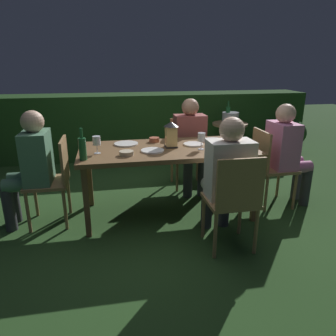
{
  "coord_description": "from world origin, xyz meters",
  "views": [
    {
      "loc": [
        -0.59,
        -3.13,
        1.58
      ],
      "look_at": [
        0.0,
        0.0,
        0.51
      ],
      "focal_mm": 34.27,
      "sensor_mm": 36.0,
      "label": 1
    }
  ],
  "objects_px": {
    "potted_plant_by_hedge": "(293,136)",
    "chair_head_far": "(269,164)",
    "person_in_pink": "(287,150)",
    "plate_a": "(193,144)",
    "dining_table": "(168,153)",
    "wine_glass_b": "(228,141)",
    "person_in_rust": "(191,141)",
    "wine_glass_c": "(233,131)",
    "side_table": "(229,136)",
    "wine_glass_d": "(97,142)",
    "chair_side_left_b": "(234,199)",
    "person_in_green": "(31,164)",
    "bowl_olives": "(126,153)",
    "chair_head_near": "(54,177)",
    "chair_side_right_b": "(187,149)",
    "plate_d": "(214,140)",
    "plate_b": "(126,144)",
    "green_bottle_on_table": "(82,148)",
    "wine_glass_a": "(201,138)",
    "person_in_cream": "(226,174)",
    "plate_c": "(152,151)",
    "bowl_bread": "(154,140)",
    "ice_bucket": "(230,117)",
    "lantern_centerpiece": "(171,133)"
  },
  "relations": [
    {
      "from": "person_in_pink",
      "to": "plate_a",
      "type": "distance_m",
      "value": 1.06
    },
    {
      "from": "chair_side_right_b",
      "to": "bowl_olives",
      "type": "bearing_deg",
      "value": -129.72
    },
    {
      "from": "person_in_rust",
      "to": "ice_bucket",
      "type": "xyz_separation_m",
      "value": [
        0.91,
        1.03,
        0.1
      ]
    },
    {
      "from": "person_in_cream",
      "to": "person_in_rust",
      "type": "bearing_deg",
      "value": 90.0
    },
    {
      "from": "plate_b",
      "to": "person_in_pink",
      "type": "bearing_deg",
      "value": -7.05
    },
    {
      "from": "person_in_green",
      "to": "chair_head_far",
      "type": "height_order",
      "value": "person_in_green"
    },
    {
      "from": "person_in_cream",
      "to": "wine_glass_c",
      "type": "relative_size",
      "value": 6.8
    },
    {
      "from": "bowl_olives",
      "to": "bowl_bread",
      "type": "bearing_deg",
      "value": 54.9
    },
    {
      "from": "chair_side_left_b",
      "to": "chair_side_right_b",
      "type": "height_order",
      "value": "same"
    },
    {
      "from": "lantern_centerpiece",
      "to": "plate_a",
      "type": "xyz_separation_m",
      "value": [
        0.25,
        0.04,
        -0.14
      ]
    },
    {
      "from": "chair_side_left_b",
      "to": "chair_head_far",
      "type": "bearing_deg",
      "value": 47.64
    },
    {
      "from": "plate_b",
      "to": "green_bottle_on_table",
      "type": "bearing_deg",
      "value": -129.96
    },
    {
      "from": "chair_head_far",
      "to": "plate_b",
      "type": "height_order",
      "value": "chair_head_far"
    },
    {
      "from": "person_in_rust",
      "to": "wine_glass_a",
      "type": "xyz_separation_m",
      "value": [
        -0.09,
        -0.74,
        0.21
      ]
    },
    {
      "from": "side_table",
      "to": "ice_bucket",
      "type": "xyz_separation_m",
      "value": [
        -0.0,
        0.0,
        0.31
      ]
    },
    {
      "from": "dining_table",
      "to": "wine_glass_c",
      "type": "height_order",
      "value": "wine_glass_c"
    },
    {
      "from": "chair_head_near",
      "to": "chair_side_right_b",
      "type": "distance_m",
      "value": 1.75
    },
    {
      "from": "wine_glass_b",
      "to": "potted_plant_by_hedge",
      "type": "xyz_separation_m",
      "value": [
        1.94,
        1.99,
        -0.48
      ]
    },
    {
      "from": "dining_table",
      "to": "person_in_rust",
      "type": "bearing_deg",
      "value": 56.83
    },
    {
      "from": "plate_c",
      "to": "side_table",
      "type": "relative_size",
      "value": 0.36
    },
    {
      "from": "green_bottle_on_table",
      "to": "wine_glass_a",
      "type": "relative_size",
      "value": 1.72
    },
    {
      "from": "wine_glass_a",
      "to": "plate_a",
      "type": "xyz_separation_m",
      "value": [
        -0.03,
        0.19,
        -0.11
      ]
    },
    {
      "from": "dining_table",
      "to": "wine_glass_b",
      "type": "xyz_separation_m",
      "value": [
        0.53,
        -0.3,
        0.17
      ]
    },
    {
      "from": "wine_glass_b",
      "to": "wine_glass_d",
      "type": "bearing_deg",
      "value": 170.05
    },
    {
      "from": "plate_b",
      "to": "wine_glass_d",
      "type": "bearing_deg",
      "value": -134.7
    },
    {
      "from": "chair_head_near",
      "to": "person_in_pink",
      "type": "relative_size",
      "value": 0.76
    },
    {
      "from": "chair_side_right_b",
      "to": "wine_glass_c",
      "type": "xyz_separation_m",
      "value": [
        0.36,
        -0.66,
        0.36
      ]
    },
    {
      "from": "wine_glass_c",
      "to": "person_in_rust",
      "type": "bearing_deg",
      "value": 127.78
    },
    {
      "from": "bowl_olives",
      "to": "wine_glass_b",
      "type": "bearing_deg",
      "value": -5.9
    },
    {
      "from": "plate_d",
      "to": "bowl_bread",
      "type": "bearing_deg",
      "value": 171.88
    },
    {
      "from": "person_in_rust",
      "to": "potted_plant_by_hedge",
      "type": "height_order",
      "value": "person_in_rust"
    },
    {
      "from": "wine_glass_b",
      "to": "plate_d",
      "type": "bearing_deg",
      "value": 87.61
    },
    {
      "from": "chair_side_left_b",
      "to": "side_table",
      "type": "relative_size",
      "value": 1.35
    },
    {
      "from": "ice_bucket",
      "to": "chair_side_left_b",
      "type": "bearing_deg",
      "value": -110.21
    },
    {
      "from": "potted_plant_by_hedge",
      "to": "chair_head_far",
      "type": "bearing_deg",
      "value": -128.05
    },
    {
      "from": "wine_glass_c",
      "to": "chair_side_right_b",
      "type": "bearing_deg",
      "value": 118.57
    },
    {
      "from": "person_in_green",
      "to": "plate_d",
      "type": "bearing_deg",
      "value": 5.58
    },
    {
      "from": "chair_head_near",
      "to": "person_in_green",
      "type": "bearing_deg",
      "value": 180.0
    },
    {
      "from": "wine_glass_b",
      "to": "side_table",
      "type": "xyz_separation_m",
      "value": [
        0.78,
        1.95,
        -0.42
      ]
    },
    {
      "from": "chair_side_left_b",
      "to": "lantern_centerpiece",
      "type": "bearing_deg",
      "value": 113.77
    },
    {
      "from": "chair_side_left_b",
      "to": "plate_b",
      "type": "height_order",
      "value": "chair_side_left_b"
    },
    {
      "from": "person_in_rust",
      "to": "bowl_olives",
      "type": "relative_size",
      "value": 8.5
    },
    {
      "from": "plate_b",
      "to": "ice_bucket",
      "type": "bearing_deg",
      "value": 39.66
    },
    {
      "from": "wine_glass_a",
      "to": "bowl_bread",
      "type": "height_order",
      "value": "wine_glass_a"
    },
    {
      "from": "wine_glass_c",
      "to": "side_table",
      "type": "relative_size",
      "value": 0.26
    },
    {
      "from": "green_bottle_on_table",
      "to": "wine_glass_d",
      "type": "xyz_separation_m",
      "value": [
        0.12,
        0.2,
        0.01
      ]
    },
    {
      "from": "person_in_pink",
      "to": "bowl_bread",
      "type": "relative_size",
      "value": 10.32
    },
    {
      "from": "chair_head_far",
      "to": "plate_d",
      "type": "xyz_separation_m",
      "value": [
        -0.59,
        0.19,
        0.25
      ]
    },
    {
      "from": "chair_side_left_b",
      "to": "wine_glass_d",
      "type": "height_order",
      "value": "wine_glass_d"
    },
    {
      "from": "wine_glass_d",
      "to": "plate_a",
      "type": "relative_size",
      "value": 0.8
    }
  ]
}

